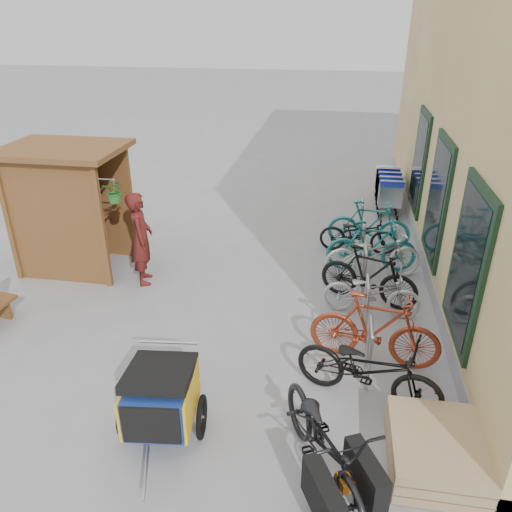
% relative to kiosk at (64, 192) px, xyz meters
% --- Properties ---
extents(ground, '(80.00, 80.00, 0.00)m').
position_rel_kiosk_xyz_m(ground, '(3.28, -2.47, -1.55)').
color(ground, gray).
extents(kiosk, '(2.49, 1.65, 2.40)m').
position_rel_kiosk_xyz_m(kiosk, '(0.00, 0.00, 0.00)').
color(kiosk, brown).
rests_on(kiosk, ground).
extents(bike_rack, '(0.05, 5.35, 0.86)m').
position_rel_kiosk_xyz_m(bike_rack, '(5.58, -0.07, -1.04)').
color(bike_rack, '#A5A8AD').
rests_on(bike_rack, ground).
extents(pallet_stack, '(1.00, 1.20, 0.40)m').
position_rel_kiosk_xyz_m(pallet_stack, '(6.28, -3.87, -1.34)').
color(pallet_stack, tan).
rests_on(pallet_stack, ground).
extents(shopping_carts, '(0.58, 1.94, 1.03)m').
position_rel_kiosk_xyz_m(shopping_carts, '(6.28, 4.38, -0.95)').
color(shopping_carts, silver).
rests_on(shopping_carts, ground).
extents(child_trailer, '(1.04, 1.71, 0.99)m').
position_rel_kiosk_xyz_m(child_trailer, '(3.14, -3.89, -1.00)').
color(child_trailer, navy).
rests_on(child_trailer, ground).
extents(cargo_bike, '(1.50, 2.09, 1.05)m').
position_rel_kiosk_xyz_m(cargo_bike, '(5.06, -4.27, -1.03)').
color(cargo_bike, black).
rests_on(cargo_bike, ground).
extents(person_kiosk, '(0.60, 0.74, 1.75)m').
position_rel_kiosk_xyz_m(person_kiosk, '(1.56, -0.36, -0.68)').
color(person_kiosk, maroon).
rests_on(person_kiosk, ground).
extents(bike_0, '(2.03, 1.23, 1.01)m').
position_rel_kiosk_xyz_m(bike_0, '(5.55, -2.93, -1.05)').
color(bike_0, black).
rests_on(bike_0, ground).
extents(bike_1, '(1.90, 0.78, 1.11)m').
position_rel_kiosk_xyz_m(bike_1, '(5.66, -2.10, -1.00)').
color(bike_1, '#97341B').
rests_on(bike_1, ground).
extents(bike_2, '(1.63, 0.67, 0.84)m').
position_rel_kiosk_xyz_m(bike_2, '(5.68, -0.82, -1.13)').
color(bike_2, '#AFB0B4').
rests_on(bike_2, ground).
extents(bike_3, '(1.78, 1.02, 1.03)m').
position_rel_kiosk_xyz_m(bike_3, '(5.64, -0.43, -1.04)').
color(bike_3, black).
rests_on(bike_3, ground).
extents(bike_4, '(1.92, 1.03, 0.96)m').
position_rel_kiosk_xyz_m(bike_4, '(5.76, 0.51, -1.07)').
color(bike_4, silver).
rests_on(bike_4, ground).
extents(bike_5, '(1.75, 0.62, 1.03)m').
position_rel_kiosk_xyz_m(bike_5, '(5.74, 0.79, -1.04)').
color(bike_5, '#1F7D7E').
rests_on(bike_5, ground).
extents(bike_6, '(1.61, 0.63, 0.83)m').
position_rel_kiosk_xyz_m(bike_6, '(5.50, 1.58, -1.14)').
color(bike_6, black).
rests_on(bike_6, ground).
extents(bike_7, '(1.74, 0.58, 1.03)m').
position_rel_kiosk_xyz_m(bike_7, '(5.73, 1.87, -1.04)').
color(bike_7, '#1F7D7E').
rests_on(bike_7, ground).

